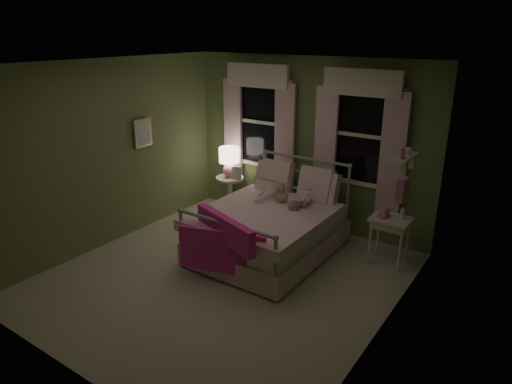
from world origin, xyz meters
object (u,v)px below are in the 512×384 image
Objects in this scene: table_lamp at (229,159)px; nightstand_right at (391,225)px; bed at (270,227)px; teddy_bear at (281,194)px; nightstand_left at (230,190)px; child_right at (304,185)px; child_left at (270,175)px.

nightstand_right is at bearing -3.80° from table_lamp.
bed is 3.18× the size of nightstand_right.
teddy_bear is 0.48× the size of nightstand_left.
table_lamp is (-1.60, 0.39, 0.03)m from child_right.
nightstand_right is (1.18, 0.21, -0.38)m from child_right.
teddy_bear is (-0.28, -0.16, -0.14)m from child_right.
bed is 0.74m from child_right.
child_right reaches higher than table_lamp.
nightstand_left is at bearing 157.50° from teddy_bear.
nightstand_left is at bearing 0.00° from table_lamp.
nightstand_left is at bearing -23.70° from child_left.
teddy_bear is 1.44m from table_lamp.
nightstand_right is at bearing -3.80° from nightstand_left.
child_right is 1.11× the size of nightstand_left.
nightstand_right is (1.74, 0.21, -0.43)m from child_left.
child_left is at bearing -20.48° from table_lamp.
child_left is at bearing 2.25° from child_right.
child_left is 1.27× the size of nightstand_left.
child_right is at bearing 29.50° from teddy_bear.
table_lamp reaches higher than nightstand_right.
nightstand_right is at bearing 14.03° from teddy_bear.
nightstand_left is 1.32× the size of table_lamp.
table_lamp is at bearing 176.20° from nightstand_right.
table_lamp is at bearing 0.00° from nightstand_left.
teddy_bear is 0.49× the size of nightstand_right.
bed is at bearing -90.00° from teddy_bear.
table_lamp is (0.00, 0.00, 0.54)m from nightstand_left.
bed is at bearing 58.65° from child_right.
nightstand_left is (-1.32, 0.81, 0.03)m from bed.
child_right is (0.28, 0.42, 0.54)m from bed.
nightstand_right is (2.78, -0.18, 0.13)m from nightstand_left.
table_lamp is at bearing 148.50° from bed.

